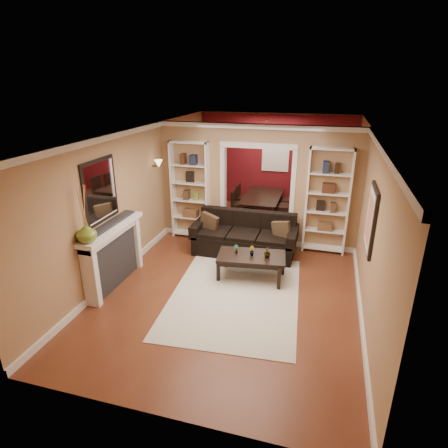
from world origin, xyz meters
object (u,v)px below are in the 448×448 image
(dining_table, at_px, (263,207))
(bookshelf_left, at_px, (190,191))
(bookshelf_right, at_px, (327,202))
(fireplace, at_px, (115,256))
(sofa, at_px, (244,235))
(coffee_table, at_px, (251,267))

(dining_table, bearing_deg, bookshelf_left, 141.18)
(bookshelf_right, xyz_separation_m, dining_table, (-1.67, 1.78, -0.84))
(bookshelf_right, height_order, fireplace, bookshelf_right)
(bookshelf_left, relative_size, dining_table, 1.30)
(sofa, distance_m, fireplace, 2.78)
(coffee_table, xyz_separation_m, bookshelf_left, (-1.81, 1.63, 0.91))
(bookshelf_right, bearing_deg, dining_table, 133.08)
(coffee_table, height_order, bookshelf_right, bookshelf_right)
(sofa, height_order, coffee_table, sofa)
(coffee_table, xyz_separation_m, dining_table, (-0.38, 3.41, 0.07))
(coffee_table, xyz_separation_m, bookshelf_right, (1.29, 1.63, 0.91))
(sofa, xyz_separation_m, fireplace, (-1.98, -1.95, 0.14))
(sofa, distance_m, bookshelf_left, 1.71)
(fireplace, distance_m, dining_table, 4.75)
(sofa, bearing_deg, fireplace, -135.43)
(coffee_table, relative_size, bookshelf_left, 0.55)
(bookshelf_left, height_order, dining_table, bookshelf_left)
(bookshelf_right, height_order, dining_table, bookshelf_right)
(coffee_table, relative_size, fireplace, 0.75)
(bookshelf_left, bearing_deg, coffee_table, -41.87)
(bookshelf_left, distance_m, bookshelf_right, 3.10)
(bookshelf_left, xyz_separation_m, bookshelf_right, (3.10, 0.00, 0.00))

